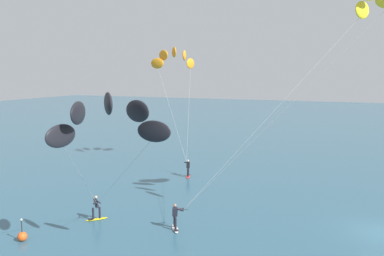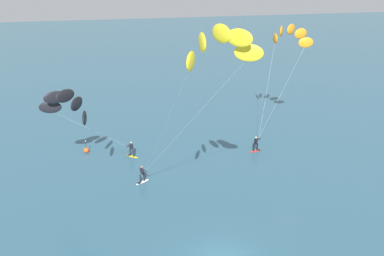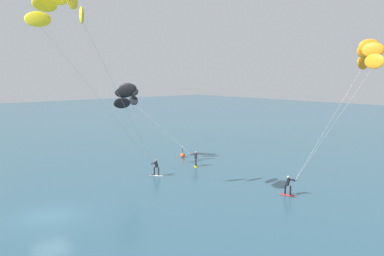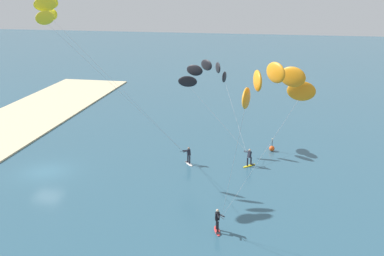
{
  "view_description": "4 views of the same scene",
  "coord_description": "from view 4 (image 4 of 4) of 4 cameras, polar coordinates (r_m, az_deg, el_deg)",
  "views": [
    {
      "loc": [
        -26.54,
        1.87,
        9.91
      ],
      "look_at": [
        0.48,
        13.22,
        5.88
      ],
      "focal_mm": 37.7,
      "sensor_mm": 36.0,
      "label": 1
    },
    {
      "loc": [
        -6.89,
        -23.38,
        19.52
      ],
      "look_at": [
        0.77,
        14.66,
        4.05
      ],
      "focal_mm": 41.28,
      "sensor_mm": 36.0,
      "label": 2
    },
    {
      "loc": [
        27.3,
        -10.32,
        9.98
      ],
      "look_at": [
        -0.31,
        13.54,
        5.08
      ],
      "focal_mm": 37.79,
      "sensor_mm": 36.0,
      "label": 3
    },
    {
      "loc": [
        38.38,
        20.76,
        16.77
      ],
      "look_at": [
        -0.85,
        13.34,
        4.65
      ],
      "focal_mm": 46.1,
      "sensor_mm": 36.0,
      "label": 4
    }
  ],
  "objects": [
    {
      "name": "kitesurfer_far_out",
      "position": [
        49.97,
        1.85,
        6.12
      ],
      "size": [
        8.65,
        8.25,
        8.99
      ],
      "color": "yellow",
      "rests_on": "ground"
    },
    {
      "name": "kitesurfer_nearshore",
      "position": [
        43.21,
        -15.73,
        12.53
      ],
      "size": [
        7.7,
        13.21,
        15.74
      ],
      "color": "white",
      "rests_on": "ground"
    },
    {
      "name": "ground_plane",
      "position": [
        46.74,
        -16.55,
        -4.87
      ],
      "size": [
        240.0,
        240.0,
        0.0
      ],
      "primitive_type": "plane",
      "color": "#2D566B"
    },
    {
      "name": "kitesurfer_mid_water",
      "position": [
        26.73,
        9.21,
        4.13
      ],
      "size": [
        7.16,
        6.13,
        12.61
      ],
      "color": "red",
      "rests_on": "ground"
    },
    {
      "name": "marker_buoy",
      "position": [
        50.59,
        9.23,
        -2.33
      ],
      "size": [
        0.56,
        0.56,
        1.38
      ],
      "color": "#EA5119",
      "rests_on": "ground"
    }
  ]
}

